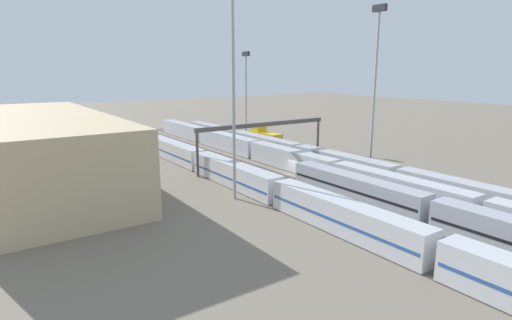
{
  "coord_description": "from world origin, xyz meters",
  "views": [
    {
      "loc": [
        -56.56,
        46.47,
        18.73
      ],
      "look_at": [
        3.96,
        4.53,
        2.5
      ],
      "focal_mm": 28.53,
      "sensor_mm": 36.0,
      "label": 1
    }
  ],
  "objects_px": {
    "train_on_track_2": "(291,159)",
    "train_on_track_0": "(265,138)",
    "train_on_track_5": "(234,174)",
    "signal_gantry": "(264,129)",
    "light_mast_0": "(246,83)",
    "light_mast_2": "(376,70)",
    "train_on_track_1": "(333,162)",
    "light_mast_1": "(233,63)",
    "train_on_track_3": "(432,212)",
    "maintenance_shed": "(40,150)"
  },
  "relations": [
    {
      "from": "train_on_track_1",
      "to": "light_mast_0",
      "type": "distance_m",
      "value": 44.0
    },
    {
      "from": "train_on_track_1",
      "to": "light_mast_1",
      "type": "bearing_deg",
      "value": 97.07
    },
    {
      "from": "train_on_track_0",
      "to": "signal_gantry",
      "type": "distance_m",
      "value": 21.58
    },
    {
      "from": "train_on_track_5",
      "to": "light_mast_0",
      "type": "relative_size",
      "value": 5.05
    },
    {
      "from": "train_on_track_3",
      "to": "light_mast_1",
      "type": "bearing_deg",
      "value": 29.79
    },
    {
      "from": "train_on_track_3",
      "to": "train_on_track_1",
      "type": "height_order",
      "value": "train_on_track_1"
    },
    {
      "from": "train_on_track_1",
      "to": "signal_gantry",
      "type": "distance_m",
      "value": 15.06
    },
    {
      "from": "train_on_track_5",
      "to": "train_on_track_2",
      "type": "bearing_deg",
      "value": -76.98
    },
    {
      "from": "train_on_track_0",
      "to": "train_on_track_5",
      "type": "relative_size",
      "value": 0.08
    },
    {
      "from": "train_on_track_2",
      "to": "train_on_track_1",
      "type": "height_order",
      "value": "train_on_track_1"
    },
    {
      "from": "train_on_track_1",
      "to": "light_mast_0",
      "type": "relative_size",
      "value": 4.84
    },
    {
      "from": "signal_gantry",
      "to": "train_on_track_2",
      "type": "bearing_deg",
      "value": -155.54
    },
    {
      "from": "signal_gantry",
      "to": "light_mast_1",
      "type": "bearing_deg",
      "value": 132.78
    },
    {
      "from": "light_mast_0",
      "to": "signal_gantry",
      "type": "relative_size",
      "value": 0.79
    },
    {
      "from": "signal_gantry",
      "to": "train_on_track_3",
      "type": "bearing_deg",
      "value": 176.26
    },
    {
      "from": "train_on_track_0",
      "to": "light_mast_1",
      "type": "height_order",
      "value": "light_mast_1"
    },
    {
      "from": "train_on_track_2",
      "to": "light_mast_1",
      "type": "height_order",
      "value": "light_mast_1"
    },
    {
      "from": "light_mast_0",
      "to": "maintenance_shed",
      "type": "bearing_deg",
      "value": 109.7
    },
    {
      "from": "train_on_track_2",
      "to": "maintenance_shed",
      "type": "xyz_separation_m",
      "value": [
        15.69,
        40.84,
        3.84
      ]
    },
    {
      "from": "train_on_track_2",
      "to": "light_mast_0",
      "type": "relative_size",
      "value": 5.05
    },
    {
      "from": "train_on_track_5",
      "to": "train_on_track_3",
      "type": "bearing_deg",
      "value": -161.13
    },
    {
      "from": "train_on_track_1",
      "to": "light_mast_0",
      "type": "xyz_separation_m",
      "value": [
        41.21,
        -7.69,
        13.36
      ]
    },
    {
      "from": "train_on_track_5",
      "to": "signal_gantry",
      "type": "relative_size",
      "value": 3.99
    },
    {
      "from": "train_on_track_5",
      "to": "maintenance_shed",
      "type": "bearing_deg",
      "value": 53.45
    },
    {
      "from": "train_on_track_1",
      "to": "maintenance_shed",
      "type": "height_order",
      "value": "maintenance_shed"
    },
    {
      "from": "light_mast_2",
      "to": "train_on_track_0",
      "type": "bearing_deg",
      "value": 3.82
    },
    {
      "from": "light_mast_0",
      "to": "light_mast_2",
      "type": "height_order",
      "value": "light_mast_2"
    },
    {
      "from": "light_mast_1",
      "to": "train_on_track_2",
      "type": "bearing_deg",
      "value": -63.35
    },
    {
      "from": "light_mast_1",
      "to": "train_on_track_1",
      "type": "bearing_deg",
      "value": -82.93
    },
    {
      "from": "light_mast_2",
      "to": "signal_gantry",
      "type": "relative_size",
      "value": 1.0
    },
    {
      "from": "train_on_track_3",
      "to": "train_on_track_2",
      "type": "relative_size",
      "value": 0.39
    },
    {
      "from": "train_on_track_1",
      "to": "train_on_track_5",
      "type": "xyz_separation_m",
      "value": [
        2.88,
        20.0,
        -0.06
      ]
    },
    {
      "from": "train_on_track_3",
      "to": "train_on_track_0",
      "type": "height_order",
      "value": "train_on_track_0"
    },
    {
      "from": "train_on_track_3",
      "to": "train_on_track_5",
      "type": "distance_m",
      "value": 30.92
    },
    {
      "from": "train_on_track_2",
      "to": "train_on_track_0",
      "type": "bearing_deg",
      "value": -24.21
    },
    {
      "from": "maintenance_shed",
      "to": "signal_gantry",
      "type": "bearing_deg",
      "value": -104.89
    },
    {
      "from": "light_mast_0",
      "to": "light_mast_2",
      "type": "bearing_deg",
      "value": 179.22
    },
    {
      "from": "train_on_track_5",
      "to": "signal_gantry",
      "type": "height_order",
      "value": "signal_gantry"
    },
    {
      "from": "light_mast_2",
      "to": "maintenance_shed",
      "type": "relative_size",
      "value": 0.55
    },
    {
      "from": "light_mast_0",
      "to": "light_mast_2",
      "type": "relative_size",
      "value": 0.79
    },
    {
      "from": "light_mast_1",
      "to": "signal_gantry",
      "type": "relative_size",
      "value": 1.06
    },
    {
      "from": "train_on_track_2",
      "to": "train_on_track_3",
      "type": "bearing_deg",
      "value": 171.31
    },
    {
      "from": "train_on_track_5",
      "to": "train_on_track_0",
      "type": "bearing_deg",
      "value": -44.2
    },
    {
      "from": "train_on_track_3",
      "to": "light_mast_0",
      "type": "height_order",
      "value": "light_mast_0"
    },
    {
      "from": "train_on_track_1",
      "to": "maintenance_shed",
      "type": "bearing_deg",
      "value": 64.32
    },
    {
      "from": "light_mast_2",
      "to": "signal_gantry",
      "type": "distance_m",
      "value": 23.56
    },
    {
      "from": "light_mast_0",
      "to": "light_mast_1",
      "type": "distance_m",
      "value": 54.17
    },
    {
      "from": "train_on_track_1",
      "to": "light_mast_1",
      "type": "height_order",
      "value": "light_mast_1"
    },
    {
      "from": "train_on_track_1",
      "to": "light_mast_2",
      "type": "distance_m",
      "value": 18.5
    },
    {
      "from": "train_on_track_2",
      "to": "train_on_track_1",
      "type": "distance_m",
      "value": 8.08
    }
  ]
}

